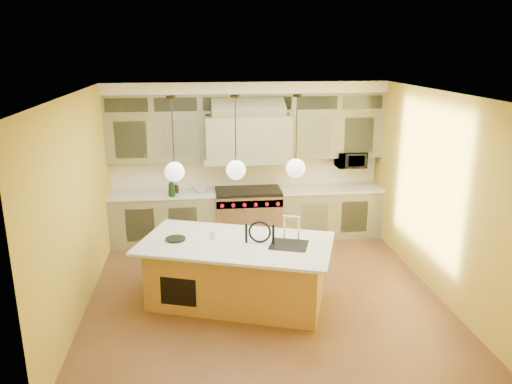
{
  "coord_description": "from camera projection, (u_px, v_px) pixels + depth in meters",
  "views": [
    {
      "loc": [
        -0.88,
        -6.62,
        3.48
      ],
      "look_at": [
        -0.02,
        0.7,
        1.33
      ],
      "focal_mm": 35.0,
      "sensor_mm": 36.0,
      "label": 1
    }
  ],
  "objects": [
    {
      "name": "wall_back",
      "position": [
        246.0,
        159.0,
        9.36
      ],
      "size": [
        5.0,
        0.0,
        5.0
      ],
      "primitive_type": "plane",
      "rotation": [
        1.57,
        0.0,
        0.0
      ],
      "color": "gold",
      "rests_on": "ground"
    },
    {
      "name": "wall_front",
      "position": [
        299.0,
        276.0,
        4.59
      ],
      "size": [
        5.0,
        0.0,
        5.0
      ],
      "primitive_type": "plane",
      "rotation": [
        -1.57,
        0.0,
        0.0
      ],
      "color": "gold",
      "rests_on": "ground"
    },
    {
      "name": "range",
      "position": [
        248.0,
        214.0,
        9.29
      ],
      "size": [
        1.2,
        0.74,
        0.96
      ],
      "color": "silver",
      "rests_on": "floor"
    },
    {
      "name": "oil_bottle_a",
      "position": [
        172.0,
        187.0,
        8.75
      ],
      "size": [
        0.13,
        0.13,
        0.33
      ],
      "primitive_type": "imported",
      "rotation": [
        0.0,
        0.0,
        -0.01
      ],
      "color": "black",
      "rests_on": "back_cabinetry"
    },
    {
      "name": "microwave",
      "position": [
        351.0,
        160.0,
        9.34
      ],
      "size": [
        0.54,
        0.37,
        0.3
      ],
      "primitive_type": "imported",
      "color": "black",
      "rests_on": "back_cabinetry"
    },
    {
      "name": "cup",
      "position": [
        213.0,
        236.0,
        6.9
      ],
      "size": [
        0.1,
        0.1,
        0.09
      ],
      "primitive_type": "imported",
      "rotation": [
        0.0,
        0.0,
        0.05
      ],
      "color": "silver",
      "rests_on": "kitchen_island"
    },
    {
      "name": "counter_stool",
      "position": [
        259.0,
        262.0,
        6.69
      ],
      "size": [
        0.51,
        0.51,
        1.23
      ],
      "rotation": [
        0.0,
        0.0,
        -0.2
      ],
      "color": "black",
      "rests_on": "floor"
    },
    {
      "name": "wall_right",
      "position": [
        433.0,
        192.0,
        7.26
      ],
      "size": [
        0.0,
        5.0,
        5.0
      ],
      "primitive_type": "plane",
      "rotation": [
        1.57,
        0.0,
        -1.57
      ],
      "color": "gold",
      "rests_on": "ground"
    },
    {
      "name": "pendant_left",
      "position": [
        174.0,
        170.0,
        6.46
      ],
      "size": [
        0.26,
        0.26,
        1.11
      ],
      "color": "#2D2319",
      "rests_on": "ceiling"
    },
    {
      "name": "kitchen_island",
      "position": [
        237.0,
        271.0,
        6.96
      ],
      "size": [
        2.89,
        2.13,
        1.35
      ],
      "rotation": [
        0.0,
        0.0,
        -0.33
      ],
      "color": "#AB793C",
      "rests_on": "floor"
    },
    {
      "name": "floor",
      "position": [
        263.0,
        291.0,
        7.38
      ],
      "size": [
        5.0,
        5.0,
        0.0
      ],
      "primitive_type": "plane",
      "color": "brown",
      "rests_on": "ground"
    },
    {
      "name": "pendant_right",
      "position": [
        296.0,
        166.0,
        6.64
      ],
      "size": [
        0.26,
        0.26,
        1.11
      ],
      "color": "#2D2319",
      "rests_on": "ceiling"
    },
    {
      "name": "fruit_bowl",
      "position": [
        201.0,
        190.0,
        9.07
      ],
      "size": [
        0.29,
        0.29,
        0.06
      ],
      "primitive_type": "imported",
      "rotation": [
        0.0,
        0.0,
        -0.13
      ],
      "color": "beige",
      "rests_on": "back_cabinetry"
    },
    {
      "name": "back_cabinetry",
      "position": [
        247.0,
        164.0,
        9.11
      ],
      "size": [
        5.0,
        0.77,
        2.9
      ],
      "color": "gray",
      "rests_on": "floor"
    },
    {
      "name": "pendant_center",
      "position": [
        236.0,
        168.0,
        6.55
      ],
      "size": [
        0.26,
        0.26,
        1.11
      ],
      "color": "#2D2319",
      "rests_on": "ceiling"
    },
    {
      "name": "oil_bottle_b",
      "position": [
        176.0,
        188.0,
        9.0
      ],
      "size": [
        0.09,
        0.1,
        0.19
      ],
      "primitive_type": "imported",
      "rotation": [
        0.0,
        0.0,
        -0.09
      ],
      "color": "black",
      "rests_on": "back_cabinetry"
    },
    {
      "name": "wall_left",
      "position": [
        79.0,
        204.0,
        6.7
      ],
      "size": [
        0.0,
        5.0,
        5.0
      ],
      "primitive_type": "plane",
      "rotation": [
        1.57,
        0.0,
        1.57
      ],
      "color": "gold",
      "rests_on": "ground"
    },
    {
      "name": "ceiling",
      "position": [
        264.0,
        93.0,
        6.57
      ],
      "size": [
        5.0,
        5.0,
        0.0
      ],
      "primitive_type": "plane",
      "rotation": [
        3.14,
        0.0,
        0.0
      ],
      "color": "white",
      "rests_on": "wall_back"
    }
  ]
}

